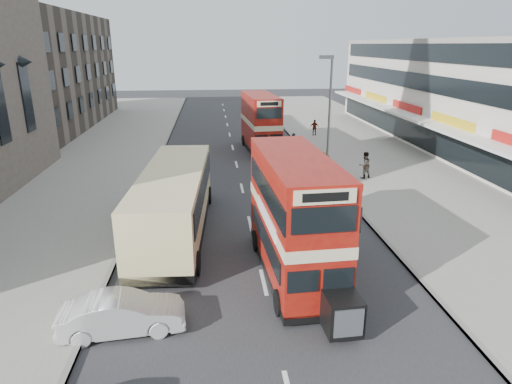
# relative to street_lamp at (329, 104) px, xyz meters

# --- Properties ---
(ground) EXTENTS (160.00, 160.00, 0.00)m
(ground) POSITION_rel_street_lamp_xyz_m (-6.52, -18.00, -4.78)
(ground) COLOR #28282B
(ground) RESTS_ON ground
(road_surface) EXTENTS (12.00, 90.00, 0.01)m
(road_surface) POSITION_rel_street_lamp_xyz_m (-6.52, 2.00, -4.78)
(road_surface) COLOR #28282B
(road_surface) RESTS_ON ground
(pavement_right) EXTENTS (12.00, 90.00, 0.15)m
(pavement_right) POSITION_rel_street_lamp_xyz_m (5.48, 2.00, -4.71)
(pavement_right) COLOR gray
(pavement_right) RESTS_ON ground
(pavement_left) EXTENTS (12.00, 90.00, 0.15)m
(pavement_left) POSITION_rel_street_lamp_xyz_m (-18.52, 2.00, -4.71)
(pavement_left) COLOR gray
(pavement_left) RESTS_ON ground
(kerb_left) EXTENTS (0.20, 90.00, 0.16)m
(kerb_left) POSITION_rel_street_lamp_xyz_m (-12.62, 2.00, -4.71)
(kerb_left) COLOR gray
(kerb_left) RESTS_ON ground
(kerb_right) EXTENTS (0.20, 90.00, 0.16)m
(kerb_right) POSITION_rel_street_lamp_xyz_m (-0.42, 2.00, -4.71)
(kerb_right) COLOR gray
(kerb_right) RESTS_ON ground
(brick_terrace) EXTENTS (14.00, 28.00, 12.00)m
(brick_terrace) POSITION_rel_street_lamp_xyz_m (-28.52, 20.00, 1.22)
(brick_terrace) COLOR #66594C
(brick_terrace) RESTS_ON ground
(commercial_row) EXTENTS (9.90, 46.20, 9.30)m
(commercial_row) POSITION_rel_street_lamp_xyz_m (13.42, 4.00, -0.09)
(commercial_row) COLOR beige
(commercial_row) RESTS_ON ground
(street_lamp) EXTENTS (1.00, 0.20, 8.12)m
(street_lamp) POSITION_rel_street_lamp_xyz_m (0.00, 0.00, 0.00)
(street_lamp) COLOR slate
(street_lamp) RESTS_ON ground
(bus_main) EXTENTS (2.75, 8.61, 4.72)m
(bus_main) POSITION_rel_street_lamp_xyz_m (-5.25, -15.45, -2.30)
(bus_main) COLOR black
(bus_main) RESTS_ON ground
(bus_second) EXTENTS (2.91, 8.52, 4.66)m
(bus_second) POSITION_rel_street_lamp_xyz_m (-4.15, 6.54, -2.33)
(bus_second) COLOR black
(bus_second) RESTS_ON ground
(coach) EXTENTS (3.46, 11.28, 2.95)m
(coach) POSITION_rel_street_lamp_xyz_m (-10.25, -10.80, -3.04)
(coach) COLOR black
(coach) RESTS_ON ground
(car_left_front) EXTENTS (4.05, 1.75, 1.30)m
(car_left_front) POSITION_rel_street_lamp_xyz_m (-11.38, -18.65, -4.14)
(car_left_front) COLOR silver
(car_left_front) RESTS_ON ground
(car_right_a) EXTENTS (4.21, 1.86, 1.20)m
(car_right_a) POSITION_rel_street_lamp_xyz_m (-2.02, -3.08, -4.18)
(car_right_a) COLOR #A52010
(car_right_a) RESTS_ON ground
(car_right_b) EXTENTS (4.22, 2.18, 1.14)m
(car_right_b) POSITION_rel_street_lamp_xyz_m (-1.53, 1.50, -4.22)
(car_right_b) COLOR #C08513
(car_right_b) RESTS_ON ground
(pedestrian_near) EXTENTS (0.78, 0.62, 1.84)m
(pedestrian_near) POSITION_rel_street_lamp_xyz_m (1.89, -3.03, -3.71)
(pedestrian_near) COLOR gray
(pedestrian_near) RESTS_ON pavement_right
(pedestrian_far) EXTENTS (0.93, 0.43, 1.56)m
(pedestrian_far) POSITION_rel_street_lamp_xyz_m (1.89, 12.14, -3.85)
(pedestrian_far) COLOR gray
(pedestrian_far) RESTS_ON pavement_right
(cyclist) EXTENTS (0.78, 1.71, 1.99)m
(cyclist) POSITION_rel_street_lamp_xyz_m (-1.72, 3.85, -4.12)
(cyclist) COLOR gray
(cyclist) RESTS_ON ground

